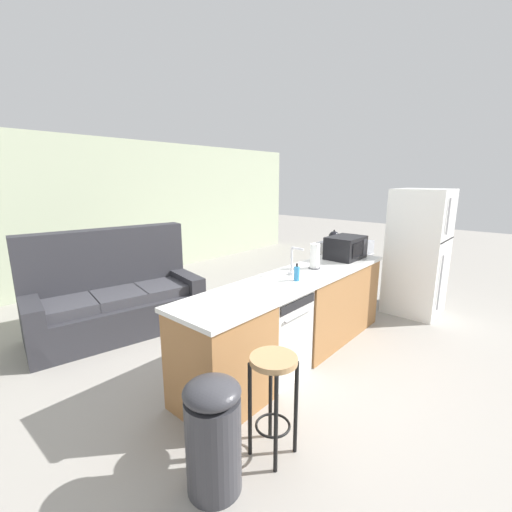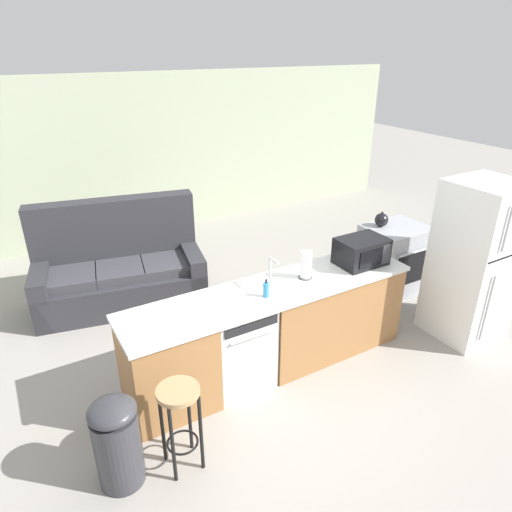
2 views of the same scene
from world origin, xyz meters
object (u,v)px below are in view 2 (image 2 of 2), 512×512
Objects in this scene: paper_towel_roll at (306,265)px; soap_bottle at (266,290)px; microwave at (361,251)px; couch at (120,271)px; dishwasher at (236,343)px; trash_bin at (117,442)px; bar_stool at (180,411)px; kettle at (382,220)px; stove_range at (393,259)px; refrigerator at (474,262)px.

paper_towel_roll is 1.60× the size of soap_bottle.
microwave is 0.69m from paper_towel_roll.
paper_towel_roll is 0.13× the size of couch.
couch is at bearing 104.16° from dishwasher.
trash_bin is (-2.76, -0.56, -0.66)m from microwave.
microwave is 0.68× the size of bar_stool.
dishwasher is 2.59m from kettle.
trash_bin is at bearing -156.23° from dishwasher.
refrigerator is (-0.00, -1.10, 0.43)m from stove_range.
couch is at bearing 122.40° from paper_towel_roll.
stove_range is at bearing -26.60° from couch.
bar_stool is at bearing -163.95° from microwave.
paper_towel_roll is 1.77m from kettle.
dishwasher is at bearing 179.95° from microwave.
paper_towel_roll reaches higher than microwave.
dishwasher is at bearing 38.80° from bar_stool.
bar_stool is (-3.43, -0.12, -0.34)m from refrigerator.
couch is at bearing 139.60° from refrigerator.
bar_stool is 1.00× the size of trash_bin.
refrigerator is 1.91m from paper_towel_roll.
paper_towel_roll reaches higher than trash_bin.
trash_bin is at bearing -164.04° from paper_towel_roll.
dishwasher reaches higher than bar_stool.
trash_bin is 0.35× the size of couch.
couch is at bearing 74.44° from trash_bin.
refrigerator reaches higher than bar_stool.
trash_bin is (-3.88, -1.11, -0.07)m from stove_range.
paper_towel_roll is 0.38× the size of trash_bin.
bar_stool is at bearing -157.61° from kettle.
microwave is at bearing -153.88° from stove_range.
couch is (-1.33, 2.09, -0.64)m from paper_towel_roll.
kettle reaches higher than trash_bin.
stove_range is at bearing 15.31° from soap_bottle.
trash_bin is 2.78m from couch.
kettle is 0.28× the size of trash_bin.
kettle is at bearing 18.50° from trash_bin.
stove_range is 1.38m from microwave.
microwave is (1.48, -0.00, 0.62)m from dishwasher.
bar_stool is (-3.26, -1.34, -0.45)m from kettle.
couch is at bearing 84.00° from bar_stool.
stove_range is 4.04m from trash_bin.
stove_range is 3.19× the size of paper_towel_roll.
bar_stool is 2.80m from couch.
bar_stool is at bearing -160.50° from stove_range.
dishwasher is at bearing 168.07° from refrigerator.
trash_bin is at bearing -161.50° from kettle.
trash_bin is (-1.55, -0.47, -0.59)m from soap_bottle.
couch is at bearing 109.98° from soap_bottle.
couch reaches higher than stove_range.
trash_bin is at bearing 167.50° from bar_stool.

